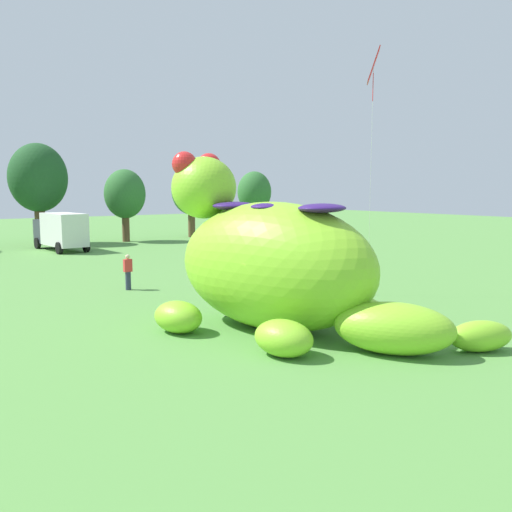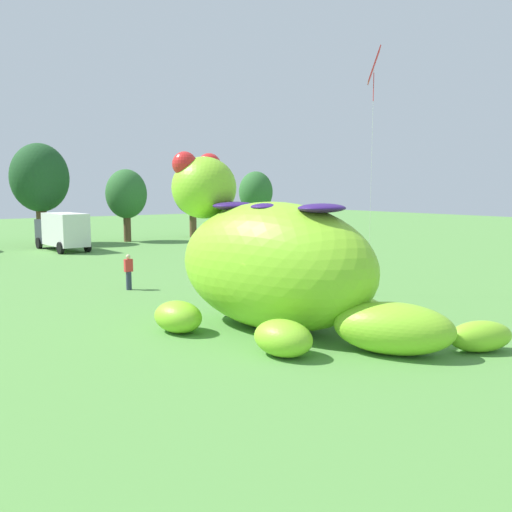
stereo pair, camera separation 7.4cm
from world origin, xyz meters
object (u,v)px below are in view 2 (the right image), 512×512
Objects in this scene: box_truck at (62,230)px; tethered_flying_kite at (374,70)px; giant_inflatable_creature at (274,264)px; spectator_near_inflatable at (129,272)px; spectator_by_cars at (253,263)px.

box_truck is 28.48m from tethered_flying_kite.
giant_inflatable_creature is 10.66m from tethered_flying_kite.
box_truck is at bearing 88.07° from giant_inflatable_creature.
box_truck is at bearing 102.98° from tethered_flying_kite.
spectator_by_cars is (6.64, -0.89, 0.00)m from spectator_near_inflatable.
giant_inflatable_creature is 1.71× the size of box_truck.
tethered_flying_kite reaches higher than box_truck.
spectator_by_cars is 11.39m from tethered_flying_kite.
spectator_near_inflatable is at bearing -96.72° from box_truck.
box_truck reaches higher than spectator_by_cars.
spectator_near_inflatable is 1.00× the size of spectator_by_cars.
box_truck is 19.11m from spectator_near_inflatable.
box_truck is (0.97, 28.75, -0.66)m from giant_inflatable_creature.
tethered_flying_kite is (7.09, 2.20, 7.65)m from giant_inflatable_creature.
tethered_flying_kite is at bearing 17.26° from giant_inflatable_creature.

